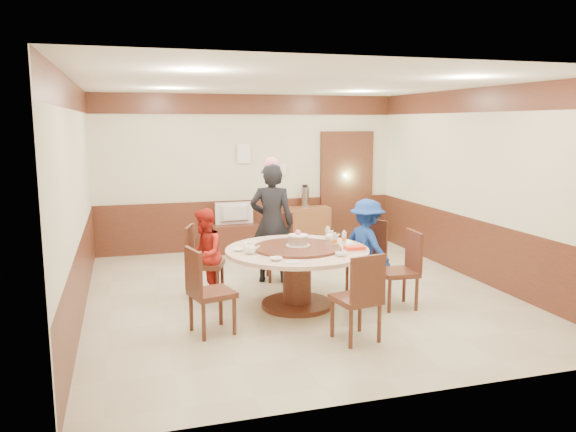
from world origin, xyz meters
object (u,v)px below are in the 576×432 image
object	(u,v)px
person_blue	(367,246)
thermos	(305,197)
tv_stand	(235,238)
side_cabinet	(307,227)
shrimp_platter	(355,249)
person_standing	(272,223)
television	(235,214)
banquet_table	(297,266)
birthday_cake	(298,240)
person_red	(205,254)

from	to	relation	value
person_blue	thermos	bearing A→B (deg)	-18.62
tv_stand	side_cabinet	bearing A→B (deg)	1.25
shrimp_platter	tv_stand	xyz separation A→B (m)	(-0.79, 3.56, -0.53)
side_cabinet	shrimp_platter	bearing A→B (deg)	-99.29
person_standing	television	distance (m)	2.05
banquet_table	person_blue	world-z (taller)	person_blue
side_cabinet	thermos	distance (m)	0.57
birthday_cake	thermos	xyz separation A→B (m)	(1.15, 3.23, 0.09)
birthday_cake	tv_stand	bearing A→B (deg)	93.17
person_blue	shrimp_platter	world-z (taller)	person_blue
television	side_cabinet	size ratio (longest dim) A/B	0.86
tv_stand	television	size ratio (longest dim) A/B	1.24
shrimp_platter	thermos	world-z (taller)	thermos
person_standing	thermos	size ratio (longest dim) A/B	4.56
banquet_table	person_red	bearing A→B (deg)	149.15
person_standing	shrimp_platter	world-z (taller)	person_standing
banquet_table	person_blue	size ratio (longest dim) A/B	1.40
banquet_table	television	world-z (taller)	television
shrimp_platter	person_standing	bearing A→B (deg)	112.95
banquet_table	tv_stand	bearing A→B (deg)	92.69
person_standing	person_red	world-z (taller)	person_standing
person_standing	tv_stand	world-z (taller)	person_standing
birthday_cake	shrimp_platter	bearing A→B (deg)	-30.78
banquet_table	shrimp_platter	size ratio (longest dim) A/B	5.97
person_blue	shrimp_platter	distance (m)	0.85
person_standing	birthday_cake	bearing A→B (deg)	112.03
television	side_cabinet	bearing A→B (deg)	-178.66
person_standing	tv_stand	xyz separation A→B (m)	(-0.14, 2.04, -0.62)
person_blue	shrimp_platter	size ratio (longest dim) A/B	4.27
birthday_cake	person_standing	bearing A→B (deg)	91.72
tv_stand	person_red	bearing A→B (deg)	-109.38
shrimp_platter	television	size ratio (longest dim) A/B	0.44
person_blue	tv_stand	size ratio (longest dim) A/B	1.51
person_blue	television	world-z (taller)	person_blue
person_red	birthday_cake	size ratio (longest dim) A/B	3.98
person_red	thermos	size ratio (longest dim) A/B	3.18
television	side_cabinet	world-z (taller)	television
side_cabinet	birthday_cake	bearing A→B (deg)	-110.38
tv_stand	side_cabinet	distance (m)	1.38
banquet_table	side_cabinet	world-z (taller)	banquet_table
person_red	shrimp_platter	distance (m)	1.96
birthday_cake	television	world-z (taller)	birthday_cake
shrimp_platter	birthday_cake	bearing A→B (deg)	149.22
thermos	tv_stand	bearing A→B (deg)	-178.71
banquet_table	shrimp_platter	bearing A→B (deg)	-26.90
birthday_cake	tv_stand	size ratio (longest dim) A/B	0.36
thermos	person_standing	bearing A→B (deg)	-119.84
person_standing	thermos	bearing A→B (deg)	-99.53
banquet_table	birthday_cake	bearing A→B (deg)	58.24
birthday_cake	banquet_table	bearing A→B (deg)	-121.76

